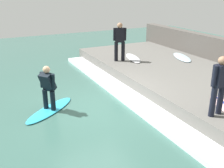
{
  "coord_description": "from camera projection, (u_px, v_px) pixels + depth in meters",
  "views": [
    {
      "loc": [
        -2.94,
        -6.93,
        3.58
      ],
      "look_at": [
        0.54,
        0.0,
        0.7
      ],
      "focal_mm": 42.0,
      "sensor_mm": 36.0,
      "label": 1
    }
  ],
  "objects": [
    {
      "name": "surfboard_waiting_far",
      "position": [
        133.0,
        58.0,
        11.88
      ],
      "size": [
        0.96,
        1.81,
        0.06
      ],
      "color": "silver",
      "rests_on": "concrete_ledge"
    },
    {
      "name": "concrete_ledge",
      "position": [
        190.0,
        81.0,
        9.8
      ],
      "size": [
        4.4,
        11.99,
        0.52
      ],
      "primitive_type": "cube",
      "color": "#66635E",
      "rests_on": "ground_plane"
    },
    {
      "name": "surfboard_spare",
      "position": [
        182.0,
        57.0,
        12.02
      ],
      "size": [
        1.21,
        1.85,
        0.06
      ],
      "color": "silver",
      "rests_on": "concrete_ledge"
    },
    {
      "name": "ground_plane",
      "position": [
        97.0,
        107.0,
        8.29
      ],
      "size": [
        28.0,
        28.0,
        0.0
      ],
      "primitive_type": "plane",
      "color": "#386056"
    },
    {
      "name": "surfer_waiting_far",
      "position": [
        120.0,
        40.0,
        11.22
      ],
      "size": [
        0.53,
        0.38,
        1.65
      ],
      "color": "black",
      "rests_on": "concrete_ledge"
    },
    {
      "name": "wave_foam_crest",
      "position": [
        131.0,
        98.0,
        8.78
      ],
      "size": [
        0.73,
        11.39,
        0.15
      ],
      "primitive_type": "cube",
      "color": "silver",
      "rests_on": "ground_plane"
    },
    {
      "name": "surfboard_riding",
      "position": [
        50.0,
        110.0,
        8.06
      ],
      "size": [
        1.97,
        1.71,
        0.06
      ],
      "color": "#2DADD1",
      "rests_on": "ground_plane"
    },
    {
      "name": "surfer_riding",
      "position": [
        48.0,
        86.0,
        7.79
      ],
      "size": [
        0.54,
        0.54,
        1.37
      ],
      "color": "black",
      "rests_on": "surfboard_riding"
    },
    {
      "name": "surfer_waiting_near",
      "position": [
        219.0,
        83.0,
        6.37
      ],
      "size": [
        0.51,
        0.25,
        1.53
      ],
      "color": "black",
      "rests_on": "concrete_ledge"
    }
  ]
}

